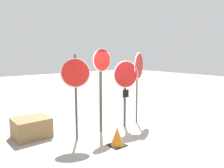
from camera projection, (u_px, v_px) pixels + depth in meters
ground_plane at (112, 130)px, 7.08m from camera, size 40.00×40.00×0.00m
stop_sign_0 at (76, 79)px, 6.00m from camera, size 0.72×0.43×2.43m
stop_sign_1 at (101, 75)px, 6.67m from camera, size 0.70×0.16×2.60m
stop_sign_2 at (126, 80)px, 7.11m from camera, size 0.86×0.25×2.22m
stop_sign_3 at (139, 69)px, 7.54m from camera, size 0.82×0.44×2.49m
traffic_cone_0 at (117, 137)px, 5.82m from camera, size 0.42×0.42×0.51m
storage_crate at (31, 128)px, 6.41m from camera, size 0.98×0.84×0.57m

